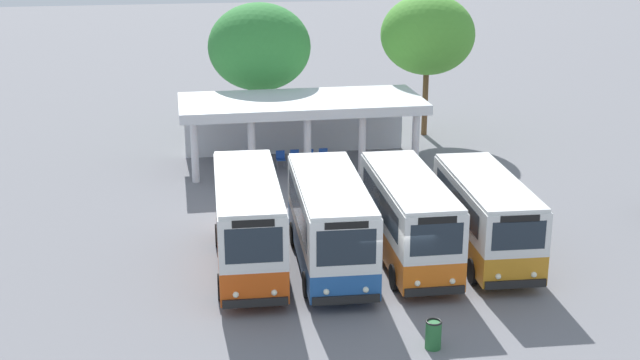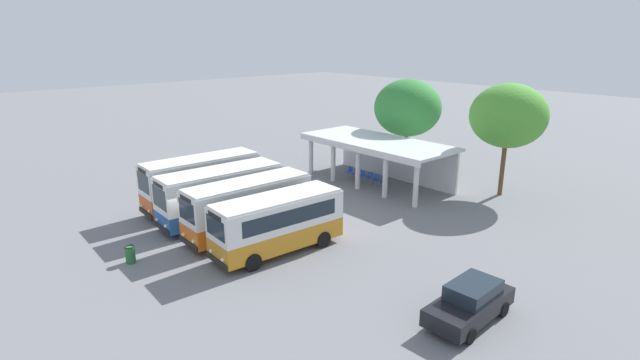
# 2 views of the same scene
# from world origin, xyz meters

# --- Properties ---
(ground_plane) EXTENTS (180.00, 180.00, 0.00)m
(ground_plane) POSITION_xyz_m (0.00, 0.00, 0.00)
(ground_plane) COLOR slate
(city_bus_nearest_orange) EXTENTS (2.54, 7.80, 3.44)m
(city_bus_nearest_orange) POSITION_xyz_m (-4.45, 2.92, 1.89)
(city_bus_nearest_orange) COLOR black
(city_bus_nearest_orange) RESTS_ON ground
(city_bus_second_in_row) EXTENTS (2.68, 7.78, 3.30)m
(city_bus_second_in_row) POSITION_xyz_m (-1.53, 2.62, 1.82)
(city_bus_second_in_row) COLOR black
(city_bus_second_in_row) RESTS_ON ground
(city_bus_middle_cream) EXTENTS (2.38, 7.57, 3.23)m
(city_bus_middle_cream) POSITION_xyz_m (1.39, 2.69, 1.79)
(city_bus_middle_cream) COLOR black
(city_bus_middle_cream) RESTS_ON ground
(city_bus_fourth_amber) EXTENTS (2.61, 7.29, 3.08)m
(city_bus_fourth_amber) POSITION_xyz_m (4.30, 2.59, 1.71)
(city_bus_fourth_amber) COLOR black
(city_bus_fourth_amber) RESTS_ON ground
(parked_car_flank) EXTENTS (1.98, 4.33, 1.62)m
(parked_car_flank) POSITION_xyz_m (14.58, 4.48, 0.83)
(parked_car_flank) COLOR black
(parked_car_flank) RESTS_ON ground
(terminal_canopy) EXTENTS (12.03, 5.09, 3.40)m
(terminal_canopy) POSITION_xyz_m (-0.65, 16.12, 2.57)
(terminal_canopy) COLOR silver
(terminal_canopy) RESTS_ON ground
(waiting_chair_end_by_column) EXTENTS (0.44, 0.44, 0.86)m
(waiting_chair_end_by_column) POSITION_xyz_m (-3.22, 15.34, 0.52)
(waiting_chair_end_by_column) COLOR slate
(waiting_chair_end_by_column) RESTS_ON ground
(waiting_chair_second_from_end) EXTENTS (0.44, 0.44, 0.86)m
(waiting_chair_second_from_end) POSITION_xyz_m (-2.49, 15.29, 0.52)
(waiting_chair_second_from_end) COLOR slate
(waiting_chair_second_from_end) RESTS_ON ground
(waiting_chair_middle_seat) EXTENTS (0.44, 0.44, 0.86)m
(waiting_chair_middle_seat) POSITION_xyz_m (-1.76, 15.23, 0.52)
(waiting_chair_middle_seat) COLOR slate
(waiting_chair_middle_seat) RESTS_ON ground
(waiting_chair_fourth_seat) EXTENTS (0.44, 0.44, 0.86)m
(waiting_chair_fourth_seat) POSITION_xyz_m (-1.03, 15.29, 0.52)
(waiting_chair_fourth_seat) COLOR slate
(waiting_chair_fourth_seat) RESTS_ON ground
(waiting_chair_fifth_seat) EXTENTS (0.44, 0.44, 0.86)m
(waiting_chair_fifth_seat) POSITION_xyz_m (-0.30, 15.24, 0.52)
(waiting_chair_fifth_seat) COLOR slate
(waiting_chair_fifth_seat) RESTS_ON ground
(waiting_chair_far_end_seat) EXTENTS (0.44, 0.44, 0.86)m
(waiting_chair_far_end_seat) POSITION_xyz_m (0.43, 15.27, 0.52)
(waiting_chair_far_end_seat) COLOR slate
(waiting_chair_far_end_seat) RESTS_ON ground
(roadside_tree_behind_canopy) EXTENTS (5.60, 5.60, 7.55)m
(roadside_tree_behind_canopy) POSITION_xyz_m (-2.14, 20.97, 5.17)
(roadside_tree_behind_canopy) COLOR brown
(roadside_tree_behind_canopy) RESTS_ON ground
(roadside_tree_east_of_canopy) EXTENTS (5.21, 5.21, 7.92)m
(roadside_tree_east_of_canopy) POSITION_xyz_m (7.12, 20.29, 5.70)
(roadside_tree_east_of_canopy) COLOR brown
(roadside_tree_east_of_canopy) RESTS_ON ground
(litter_bin_apron) EXTENTS (0.49, 0.49, 0.90)m
(litter_bin_apron) POSITION_xyz_m (0.43, -3.79, 0.46)
(litter_bin_apron) COLOR #266633
(litter_bin_apron) RESTS_ON ground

